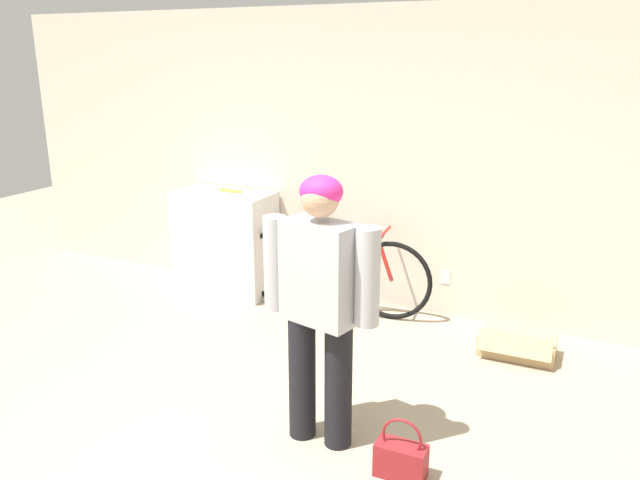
{
  "coord_description": "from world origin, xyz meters",
  "views": [
    {
      "loc": [
        1.68,
        -2.21,
        2.2
      ],
      "look_at": [
        0.33,
        0.72,
        1.24
      ],
      "focal_mm": 35.0,
      "sensor_mm": 36.0,
      "label": 1
    }
  ],
  "objects": [
    {
      "name": "wall_back",
      "position": [
        0.0,
        2.87,
        1.3
      ],
      "size": [
        8.0,
        0.07,
        2.6
      ],
      "color": "beige",
      "rests_on": "ground_plane"
    },
    {
      "name": "side_shelf",
      "position": [
        -1.51,
        2.57,
        0.48
      ],
      "size": [
        0.92,
        0.5,
        0.97
      ],
      "color": "white",
      "rests_on": "ground_plane"
    },
    {
      "name": "person",
      "position": [
        0.33,
        0.72,
        0.91
      ],
      "size": [
        0.69,
        0.32,
        1.59
      ],
      "rotation": [
        0.0,
        0.0,
        -0.24
      ],
      "color": "black",
      "rests_on": "ground_plane"
    },
    {
      "name": "bicycle",
      "position": [
        -0.37,
        2.52,
        0.37
      ],
      "size": [
        1.73,
        0.46,
        0.77
      ],
      "rotation": [
        0.0,
        0.0,
        0.09
      ],
      "color": "black",
      "rests_on": "ground_plane"
    },
    {
      "name": "banana",
      "position": [
        -1.45,
        2.61,
        0.99
      ],
      "size": [
        0.29,
        0.08,
        0.04
      ],
      "color": "#EAD64C",
      "rests_on": "side_shelf"
    },
    {
      "name": "handbag",
      "position": [
        0.87,
        0.59,
        0.11
      ],
      "size": [
        0.28,
        0.14,
        0.35
      ],
      "color": "maroon",
      "rests_on": "ground_plane"
    },
    {
      "name": "cardboard_box",
      "position": [
        1.24,
        2.32,
        0.08
      ],
      "size": [
        0.56,
        0.36,
        0.22
      ],
      "color": "tan",
      "rests_on": "ground_plane"
    }
  ]
}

